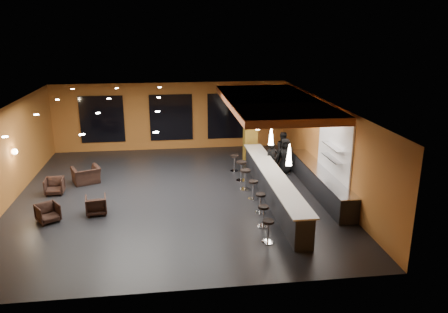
{
  "coord_description": "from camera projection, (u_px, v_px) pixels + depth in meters",
  "views": [
    {
      "loc": [
        -0.13,
        -15.98,
        6.37
      ],
      "look_at": [
        2.0,
        0.5,
        1.3
      ],
      "focal_mm": 35.0,
      "sensor_mm": 36.0,
      "label": 1
    }
  ],
  "objects": [
    {
      "name": "wall_right",
      "position": [
        327.0,
        145.0,
        17.26
      ],
      "size": [
        0.1,
        13.0,
        3.5
      ],
      "primitive_type": "cube",
      "color": "#A45F24",
      "rests_on": "floor"
    },
    {
      "name": "wall_left",
      "position": [
        5.0,
        157.0,
        15.78
      ],
      "size": [
        0.1,
        13.0,
        3.5
      ],
      "primitive_type": "cube",
      "color": "#A45F24",
      "rests_on": "floor"
    },
    {
      "name": "bar_counter",
      "position": [
        273.0,
        187.0,
        16.38
      ],
      "size": [
        0.6,
        8.0,
        1.0
      ],
      "primitive_type": "cube",
      "color": "black",
      "rests_on": "floor"
    },
    {
      "name": "staff_c",
      "position": [
        285.0,
        156.0,
        19.13
      ],
      "size": [
        0.84,
        0.6,
        1.6
      ],
      "primitive_type": "imported",
      "rotation": [
        0.0,
        0.0,
        -0.13
      ],
      "color": "black",
      "rests_on": "floor"
    },
    {
      "name": "armchair_d",
      "position": [
        86.0,
        175.0,
        18.11
      ],
      "size": [
        1.34,
        1.26,
        0.69
      ],
      "primitive_type": "imported",
      "rotation": [
        0.0,
        0.0,
        3.54
      ],
      "color": "black",
      "rests_on": "floor"
    },
    {
      "name": "column",
      "position": [
        250.0,
        127.0,
        20.38
      ],
      "size": [
        0.6,
        0.6,
        3.5
      ],
      "primitive_type": "cube",
      "color": "olive",
      "rests_on": "floor"
    },
    {
      "name": "bar_stool_3",
      "position": [
        253.0,
        187.0,
        16.41
      ],
      "size": [
        0.37,
        0.37,
        0.73
      ],
      "rotation": [
        0.0,
        0.0,
        0.17
      ],
      "color": "silver",
      "rests_on": "floor"
    },
    {
      "name": "bar_stool_0",
      "position": [
        268.0,
        228.0,
        13.11
      ],
      "size": [
        0.37,
        0.37,
        0.74
      ],
      "rotation": [
        0.0,
        0.0,
        0.39
      ],
      "color": "silver",
      "rests_on": "floor"
    },
    {
      "name": "wall_sconce",
      "position": [
        15.0,
        152.0,
        16.26
      ],
      "size": [
        0.22,
        0.22,
        0.22
      ],
      "primitive_type": "sphere",
      "color": "#FFE5B2",
      "rests_on": "wall_left"
    },
    {
      "name": "wall_shelf_upper",
      "position": [
        333.0,
        146.0,
        16.01
      ],
      "size": [
        0.3,
        1.5,
        0.03
      ],
      "primitive_type": "cube",
      "color": "silver",
      "rests_on": "wall_right"
    },
    {
      "name": "floor",
      "position": [
        175.0,
        195.0,
        17.04
      ],
      "size": [
        12.0,
        13.0,
        0.1
      ],
      "primitive_type": "cube",
      "color": "black",
      "rests_on": "ground"
    },
    {
      "name": "prep_counter",
      "position": [
        319.0,
        182.0,
        17.12
      ],
      "size": [
        0.7,
        6.0,
        0.86
      ],
      "primitive_type": "cube",
      "color": "black",
      "rests_on": "floor"
    },
    {
      "name": "window_center",
      "position": [
        171.0,
        117.0,
        22.64
      ],
      "size": [
        2.2,
        0.06,
        2.4
      ],
      "primitive_type": "cube",
      "color": "black",
      "rests_on": "wall_back"
    },
    {
      "name": "armchair_b",
      "position": [
        96.0,
        205.0,
        15.18
      ],
      "size": [
        0.79,
        0.81,
        0.65
      ],
      "primitive_type": "imported",
      "rotation": [
        0.0,
        0.0,
        3.29
      ],
      "color": "black",
      "rests_on": "floor"
    },
    {
      "name": "wall_back",
      "position": [
        171.0,
        116.0,
        22.73
      ],
      "size": [
        12.0,
        0.1,
        3.5
      ],
      "primitive_type": "cube",
      "color": "#A45F24",
      "rests_on": "floor"
    },
    {
      "name": "armchair_c",
      "position": [
        55.0,
        186.0,
        16.95
      ],
      "size": [
        0.74,
        0.76,
        0.65
      ],
      "primitive_type": "imported",
      "rotation": [
        0.0,
        0.0,
        0.07
      ],
      "color": "black",
      "rests_on": "floor"
    },
    {
      "name": "window_right",
      "position": [
        228.0,
        116.0,
        23.01
      ],
      "size": [
        2.2,
        0.06,
        2.4
      ],
      "primitive_type": "cube",
      "color": "black",
      "rests_on": "wall_back"
    },
    {
      "name": "bar_stool_5",
      "position": [
        241.0,
        168.0,
        18.3
      ],
      "size": [
        0.44,
        0.44,
        0.86
      ],
      "rotation": [
        0.0,
        0.0,
        0.09
      ],
      "color": "silver",
      "rests_on": "floor"
    },
    {
      "name": "wall_shelf_lower",
      "position": [
        332.0,
        158.0,
        16.14
      ],
      "size": [
        0.3,
        1.5,
        0.03
      ],
      "primitive_type": "cube",
      "color": "silver",
      "rests_on": "wall_right"
    },
    {
      "name": "staff_b",
      "position": [
        284.0,
        151.0,
        19.72
      ],
      "size": [
        0.94,
        0.79,
        1.72
      ],
      "primitive_type": "imported",
      "rotation": [
        0.0,
        0.0,
        0.18
      ],
      "color": "black",
      "rests_on": "floor"
    },
    {
      "name": "pendant_1",
      "position": [
        271.0,
        136.0,
        16.32
      ],
      "size": [
        0.2,
        0.2,
        0.7
      ],
      "primitive_type": "cone",
      "color": "white",
      "rests_on": "wood_soffit"
    },
    {
      "name": "window_left",
      "position": [
        102.0,
        119.0,
        22.21
      ],
      "size": [
        2.2,
        0.06,
        2.4
      ],
      "primitive_type": "cube",
      "color": "black",
      "rests_on": "wall_back"
    },
    {
      "name": "armchair_a",
      "position": [
        48.0,
        213.0,
        14.57
      ],
      "size": [
        0.94,
        0.95,
        0.63
      ],
      "primitive_type": "imported",
      "rotation": [
        0.0,
        0.0,
        0.59
      ],
      "color": "black",
      "rests_on": "floor"
    },
    {
      "name": "pendant_0",
      "position": [
        289.0,
        155.0,
        13.95
      ],
      "size": [
        0.2,
        0.2,
        0.7
      ],
      "primitive_type": "cone",
      "color": "white",
      "rests_on": "wood_soffit"
    },
    {
      "name": "wall_front",
      "position": [
        178.0,
        228.0,
        10.31
      ],
      "size": [
        12.0,
        0.1,
        3.5
      ],
      "primitive_type": "cube",
      "color": "#A45F24",
      "rests_on": "floor"
    },
    {
      "name": "pendant_2",
      "position": [
        258.0,
        122.0,
        18.69
      ],
      "size": [
        0.2,
        0.2,
        0.7
      ],
      "primitive_type": "cone",
      "color": "white",
      "rests_on": "wood_soffit"
    },
    {
      "name": "tile_backsplash",
      "position": [
        335.0,
        146.0,
        16.23
      ],
      "size": [
        0.06,
        3.2,
        2.4
      ],
      "primitive_type": "cube",
      "color": "white",
      "rests_on": "wall_right"
    },
    {
      "name": "prep_top",
      "position": [
        320.0,
        171.0,
        16.99
      ],
      "size": [
        0.72,
        6.0,
        0.03
      ],
      "primitive_type": "cube",
      "color": "silver",
      "rests_on": "prep_counter"
    },
    {
      "name": "bar_top",
      "position": [
        273.0,
        174.0,
        16.23
      ],
      "size": [
        0.78,
        8.1,
        0.05
      ],
      "primitive_type": "cube",
      "color": "beige",
      "rests_on": "bar_counter"
    },
    {
      "name": "wood_soffit",
      "position": [
        272.0,
        102.0,
        17.49
      ],
      "size": [
        3.6,
        8.0,
        0.28
      ],
      "primitive_type": "cube",
      "color": "#B55F35",
      "rests_on": "ceiling"
    },
    {
      "name": "ceiling",
      "position": [
        172.0,
        104.0,
        15.99
      ],
      "size": [
        12.0,
        13.0,
        0.1
      ],
      "primitive_type": "cube",
      "color": "black"
    },
    {
      "name": "staff_a",
      "position": [
        272.0,
        160.0,
        18.5
      ],
      "size": [
        0.69,
        0.56,
        1.64
      ],
      "primitive_type": "imported",
      "rotation": [
        0.0,
        0.0,
        0.32
      ],
      "color": "black",
      "rests_on": "floor"
    },
    {
      "name": "bar_stool_6",
      "position": [
        235.0,
        161.0,
        19.49
      ],
      "size": [
        0.39,
        0.39,
        0.77
      ],
      "rotation": [
        0.0,
        0.0,
        -0.31
      ],
      "color": "silver",
      "rests_on": "floor"
    },
    {
      "name": "bar_stool_1",
      "position": [
        263.0,
        214.0,
        14.15
      ],
      "size": [
        0.37,
        0.37,
        0.73
      ],
      "rotation": [
        0.0,
        0.0,
        0.03
      ],
      "color": "silver",
      "rests_on": "floor"
    },
    {
      "name": "bar_stool_2",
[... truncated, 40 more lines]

